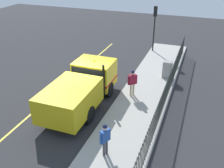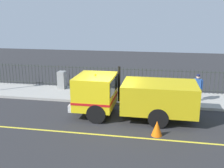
{
  "view_description": "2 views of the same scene",
  "coord_description": "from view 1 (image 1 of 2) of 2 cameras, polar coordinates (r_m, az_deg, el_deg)",
  "views": [
    {
      "loc": [
        6.33,
        -12.8,
        8.25
      ],
      "look_at": [
        1.56,
        0.15,
        1.1
      ],
      "focal_mm": 41.12,
      "sensor_mm": 36.0,
      "label": 1
    },
    {
      "loc": [
        -12.64,
        -2.43,
        5.16
      ],
      "look_at": [
        2.38,
        0.34,
        1.13
      ],
      "focal_mm": 42.07,
      "sensor_mm": 36.0,
      "label": 2
    }
  ],
  "objects": [
    {
      "name": "ground_plane",
      "position": [
        16.49,
        -5.28,
        -2.77
      ],
      "size": [
        51.08,
        51.08,
        0.0
      ],
      "primitive_type": "plane",
      "color": "#2B2B2D",
      "rests_on": "ground"
    },
    {
      "name": "sidewalk_slab",
      "position": [
        15.47,
        6.21,
        -4.69
      ],
      "size": [
        3.08,
        23.22,
        0.16
      ],
      "primitive_type": "cube",
      "color": "#A3A099",
      "rests_on": "ground"
    },
    {
      "name": "lane_marking",
      "position": [
        17.46,
        -11.9,
        -1.44
      ],
      "size": [
        0.12,
        20.89,
        0.01
      ],
      "primitive_type": "cube",
      "color": "yellow",
      "rests_on": "ground"
    },
    {
      "name": "work_truck",
      "position": [
        15.14,
        -6.43,
        -0.34
      ],
      "size": [
        2.47,
        6.26,
        2.47
      ],
      "rotation": [
        0.0,
        0.0,
        -0.0
      ],
      "color": "yellow",
      "rests_on": "ground"
    },
    {
      "name": "worker_standing",
      "position": [
        15.79,
        4.57,
        0.81
      ],
      "size": [
        0.51,
        0.48,
        1.72
      ],
      "rotation": [
        0.0,
        0.0,
        -2.45
      ],
      "color": "maroon",
      "rests_on": "sidewalk_slab"
    },
    {
      "name": "pedestrian_distant",
      "position": [
        11.26,
        -1.55,
        -11.64
      ],
      "size": [
        0.38,
        0.57,
        1.64
      ],
      "rotation": [
        0.0,
        0.0,
        4.28
      ],
      "color": "#264C99",
      "rests_on": "sidewalk_slab"
    },
    {
      "name": "iron_fence",
      "position": [
        14.82,
        11.56,
        -2.8
      ],
      "size": [
        0.04,
        19.77,
        1.54
      ],
      "color": "#2D332D",
      "rests_on": "sidewalk_slab"
    },
    {
      "name": "traffic_light_near",
      "position": [
        23.25,
        9.51,
        13.92
      ],
      "size": [
        0.32,
        0.24,
        3.97
      ],
      "rotation": [
        0.0,
        0.0,
        3.24
      ],
      "color": "black",
      "rests_on": "sidewalk_slab"
    },
    {
      "name": "utility_cabinet",
      "position": [
        18.75,
        12.16,
        3.19
      ],
      "size": [
        0.61,
        0.49,
        1.21
      ],
      "primitive_type": "cube",
      "color": "gray",
      "rests_on": "sidewalk_slab"
    },
    {
      "name": "traffic_cone",
      "position": [
        15.38,
        -15.42,
        -4.67
      ],
      "size": [
        0.48,
        0.48,
        0.69
      ],
      "primitive_type": "cone",
      "color": "orange",
      "rests_on": "ground"
    }
  ]
}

